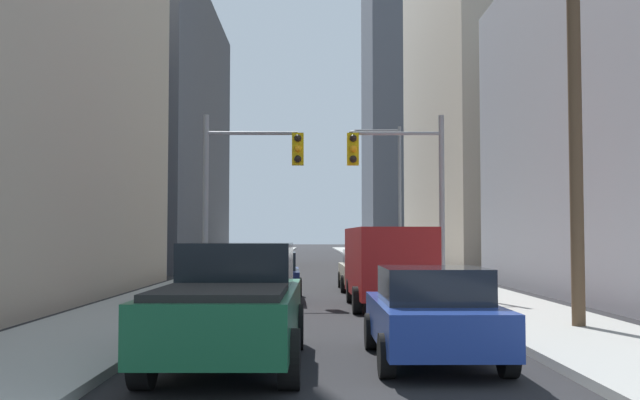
% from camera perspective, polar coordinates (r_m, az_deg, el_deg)
% --- Properties ---
extents(sidewalk_left, '(3.21, 160.00, 0.15)m').
position_cam_1_polar(sidewalk_left, '(54.08, -5.37, -4.92)').
color(sidewalk_left, '#9E9E99').
rests_on(sidewalk_left, ground).
extents(sidewalk_right, '(3.21, 160.00, 0.15)m').
position_cam_1_polar(sidewalk_right, '(54.15, 4.98, -4.92)').
color(sidewalk_right, '#9E9E99').
rests_on(sidewalk_right, ground).
extents(pickup_truck_green, '(2.20, 5.42, 1.90)m').
position_cam_1_polar(pickup_truck_green, '(11.71, -6.84, -8.10)').
color(pickup_truck_green, '#195938').
rests_on(pickup_truck_green, ground).
extents(cargo_van_red, '(2.18, 5.28, 2.26)m').
position_cam_1_polar(cargo_van_red, '(20.96, 5.24, -4.83)').
color(cargo_van_red, maroon).
rests_on(cargo_van_red, ground).
extents(sedan_blue, '(1.95, 4.20, 1.52)m').
position_cam_1_polar(sedan_blue, '(12.01, 8.68, -8.73)').
color(sedan_blue, navy).
rests_on(sedan_blue, ground).
extents(sedan_navy, '(1.95, 4.25, 1.52)m').
position_cam_1_polar(sedan_navy, '(23.55, -3.85, -5.88)').
color(sedan_navy, '#141E4C').
rests_on(sedan_navy, ground).
extents(sedan_beige, '(1.95, 4.23, 1.52)m').
position_cam_1_polar(sedan_beige, '(27.94, 3.51, -5.41)').
color(sedan_beige, '#C6B793').
rests_on(sedan_beige, ground).
extents(traffic_signal_near_left, '(3.28, 0.44, 6.00)m').
position_cam_1_polar(traffic_signal_near_left, '(24.09, -5.61, 1.93)').
color(traffic_signal_near_left, gray).
rests_on(traffic_signal_near_left, ground).
extents(traffic_signal_near_right, '(3.19, 0.44, 6.00)m').
position_cam_1_polar(traffic_signal_near_right, '(24.17, 6.31, 1.90)').
color(traffic_signal_near_right, gray).
rests_on(traffic_signal_near_right, ground).
extents(utility_pole_right, '(2.20, 0.28, 10.25)m').
position_cam_1_polar(utility_pole_right, '(16.70, 19.12, 9.03)').
color(utility_pole_right, brown).
rests_on(utility_pole_right, ground).
extents(street_lamp_right, '(2.59, 0.32, 7.50)m').
position_cam_1_polar(street_lamp_right, '(36.56, 5.56, 1.14)').
color(street_lamp_right, gray).
rests_on(street_lamp_right, ground).
extents(building_left_mid_office, '(17.56, 23.63, 18.31)m').
position_cam_1_polar(building_left_mid_office, '(52.88, -18.02, 5.03)').
color(building_left_mid_office, '#4C515B').
rests_on(building_left_mid_office, ground).
extents(building_right_mid_block, '(16.16, 25.32, 35.96)m').
position_cam_1_polar(building_right_mid_block, '(56.48, 16.51, 13.66)').
color(building_right_mid_block, '#B7A893').
rests_on(building_right_mid_block, ground).
extents(building_right_far_highrise, '(24.98, 20.26, 56.61)m').
position_cam_1_polar(building_right_far_highrise, '(102.77, 10.73, 11.99)').
color(building_right_far_highrise, '#4C515B').
rests_on(building_right_far_highrise, ground).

